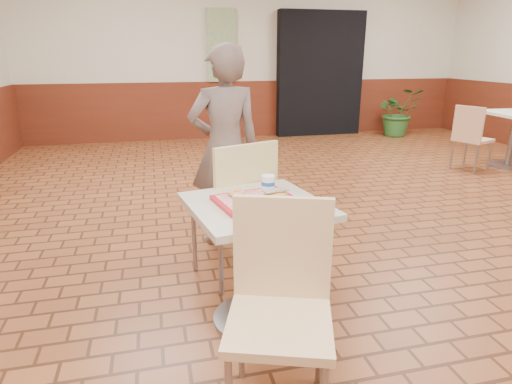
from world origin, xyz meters
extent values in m
cube|color=brown|center=(0.00, 0.00, 0.00)|extent=(8.00, 10.00, 0.01)
cube|color=beige|center=(0.00, 5.00, 1.50)|extent=(8.00, 0.01, 3.00)
cube|color=#572010|center=(0.00, 4.98, 0.50)|extent=(8.00, 0.04, 1.00)
cube|color=black|center=(1.20, 4.88, 1.10)|extent=(1.60, 0.22, 2.20)
cube|color=gray|center=(-0.60, 4.94, 1.60)|extent=(0.50, 0.03, 1.20)
cube|color=beige|center=(-1.34, -0.66, 0.70)|extent=(0.68, 0.68, 0.04)
cylinder|color=gray|center=(-1.34, -0.66, 0.34)|extent=(0.08, 0.08, 0.68)
cylinder|color=gray|center=(-1.34, -0.66, 0.01)|extent=(0.49, 0.49, 0.03)
cube|color=#E8C18B|center=(-1.40, -1.33, 0.43)|extent=(0.54, 0.54, 0.04)
cube|color=#E8C18B|center=(-1.34, -1.15, 0.68)|extent=(0.41, 0.17, 0.46)
cylinder|color=gray|center=(-1.51, -1.10, 0.21)|extent=(0.03, 0.03, 0.41)
cylinder|color=gray|center=(-1.17, -1.22, 0.21)|extent=(0.03, 0.03, 0.41)
cube|color=#E6D98A|center=(-1.37, -0.10, 0.45)|extent=(0.57, 0.57, 0.04)
cube|color=#E6D98A|center=(-1.31, -0.29, 0.72)|extent=(0.43, 0.18, 0.48)
cylinder|color=gray|center=(-1.26, 0.14, 0.22)|extent=(0.03, 0.03, 0.43)
cylinder|color=gray|center=(-1.62, 0.01, 0.22)|extent=(0.03, 0.03, 0.43)
cylinder|color=gray|center=(-1.13, -0.21, 0.22)|extent=(0.03, 0.03, 0.43)
cylinder|color=gray|center=(-1.49, -0.34, 0.22)|extent=(0.03, 0.03, 0.43)
imported|color=#6D5B54|center=(-1.31, 0.48, 0.77)|extent=(0.60, 0.42, 1.55)
cube|color=red|center=(-1.34, -0.66, 0.73)|extent=(0.41, 0.32, 0.02)
cube|color=#E18585|center=(-1.34, -0.66, 0.74)|extent=(0.36, 0.27, 0.00)
torus|color=#E49153|center=(-1.43, -0.59, 0.76)|extent=(0.12, 0.12, 0.03)
ellipsoid|color=gold|center=(-1.24, -0.69, 0.77)|extent=(0.16, 0.11, 0.04)
cube|color=beige|center=(-1.24, -0.69, 0.79)|extent=(0.15, 0.09, 0.01)
ellipsoid|color=#A47816|center=(-1.30, -0.70, 0.76)|extent=(0.04, 0.03, 0.02)
cylinder|color=white|center=(-1.25, -0.58, 0.79)|extent=(0.07, 0.07, 0.09)
cylinder|color=blue|center=(-1.25, -0.58, 0.80)|extent=(0.08, 0.08, 0.02)
cylinder|color=gray|center=(2.85, 1.99, 0.35)|extent=(0.08, 0.08, 0.70)
cylinder|color=gray|center=(2.85, 1.99, 0.01)|extent=(0.50, 0.50, 0.03)
cube|color=#E3B488|center=(2.22, 1.97, 0.40)|extent=(0.51, 0.51, 0.04)
cube|color=#E3B488|center=(2.05, 1.91, 0.63)|extent=(0.17, 0.37, 0.43)
cylinder|color=gray|center=(2.43, 1.88, 0.19)|extent=(0.03, 0.03, 0.38)
cylinder|color=gray|center=(2.31, 2.19, 0.19)|extent=(0.03, 0.03, 0.38)
cylinder|color=gray|center=(2.12, 1.76, 0.19)|extent=(0.03, 0.03, 0.38)
cylinder|color=gray|center=(2.00, 2.07, 0.19)|extent=(0.03, 0.03, 0.38)
imported|color=#295F26|center=(2.58, 4.40, 0.44)|extent=(0.83, 0.74, 0.88)
camera|label=1|loc=(-1.84, -2.74, 1.47)|focal=30.00mm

